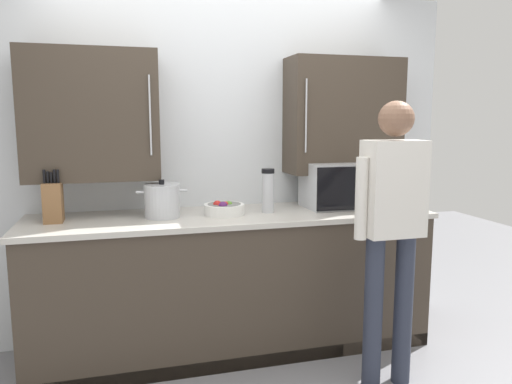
{
  "coord_description": "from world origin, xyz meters",
  "views": [
    {
      "loc": [
        -0.71,
        -2.3,
        1.58
      ],
      "look_at": [
        0.15,
        0.81,
        1.1
      ],
      "focal_mm": 34.23,
      "sensor_mm": 36.0,
      "label": 1
    }
  ],
  "objects_px": {
    "thermos_flask": "(268,190)",
    "stock_pot": "(162,201)",
    "person_figure": "(391,219)",
    "fruit_bowl": "(224,208)",
    "knife_block": "(53,202)",
    "microwave_oven": "(343,185)"
  },
  "relations": [
    {
      "from": "person_figure",
      "to": "fruit_bowl",
      "type": "bearing_deg",
      "value": 140.18
    },
    {
      "from": "thermos_flask",
      "to": "stock_pot",
      "type": "distance_m",
      "value": 0.71
    },
    {
      "from": "stock_pot",
      "to": "person_figure",
      "type": "distance_m",
      "value": 1.44
    },
    {
      "from": "knife_block",
      "to": "fruit_bowl",
      "type": "bearing_deg",
      "value": -2.23
    },
    {
      "from": "knife_block",
      "to": "person_figure",
      "type": "bearing_deg",
      "value": -21.24
    },
    {
      "from": "microwave_oven",
      "to": "stock_pot",
      "type": "distance_m",
      "value": 1.3
    },
    {
      "from": "microwave_oven",
      "to": "person_figure",
      "type": "distance_m",
      "value": 0.76
    },
    {
      "from": "thermos_flask",
      "to": "person_figure",
      "type": "xyz_separation_m",
      "value": [
        0.53,
        -0.69,
        -0.09
      ]
    },
    {
      "from": "stock_pot",
      "to": "thermos_flask",
      "type": "bearing_deg",
      "value": -1.57
    },
    {
      "from": "microwave_oven",
      "to": "stock_pot",
      "type": "height_order",
      "value": "microwave_oven"
    },
    {
      "from": "microwave_oven",
      "to": "knife_block",
      "type": "distance_m",
      "value": 1.96
    },
    {
      "from": "thermos_flask",
      "to": "person_figure",
      "type": "distance_m",
      "value": 0.88
    },
    {
      "from": "knife_block",
      "to": "person_figure",
      "type": "relative_size",
      "value": 0.2
    },
    {
      "from": "microwave_oven",
      "to": "fruit_bowl",
      "type": "relative_size",
      "value": 2.2
    },
    {
      "from": "microwave_oven",
      "to": "fruit_bowl",
      "type": "distance_m",
      "value": 0.9
    },
    {
      "from": "fruit_bowl",
      "to": "person_figure",
      "type": "xyz_separation_m",
      "value": [
        0.84,
        -0.7,
        0.02
      ]
    },
    {
      "from": "fruit_bowl",
      "to": "knife_block",
      "type": "relative_size",
      "value": 0.82
    },
    {
      "from": "microwave_oven",
      "to": "fruit_bowl",
      "type": "height_order",
      "value": "microwave_oven"
    },
    {
      "from": "knife_block",
      "to": "person_figure",
      "type": "xyz_separation_m",
      "value": [
        1.91,
        -0.74,
        -0.07
      ]
    },
    {
      "from": "fruit_bowl",
      "to": "person_figure",
      "type": "bearing_deg",
      "value": -39.82
    },
    {
      "from": "fruit_bowl",
      "to": "knife_block",
      "type": "height_order",
      "value": "knife_block"
    },
    {
      "from": "microwave_oven",
      "to": "stock_pot",
      "type": "xyz_separation_m",
      "value": [
        -1.29,
        -0.04,
        -0.05
      ]
    }
  ]
}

